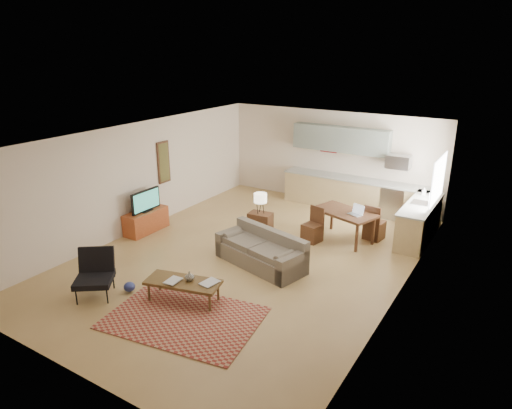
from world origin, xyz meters
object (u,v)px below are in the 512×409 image
Objects in this scene: armchair at (94,275)px; tv_credenza at (146,221)px; sofa at (260,249)px; console_table at (260,226)px; dining_table at (344,226)px; coffee_table at (184,291)px.

tv_credenza is (-1.47, 2.81, -0.16)m from armchair.
sofa is 3.29× the size of console_table.
sofa is 1.78× the size of tv_credenza.
dining_table reaches higher than tv_credenza.
tv_credenza is 2.90m from console_table.
sofa is at bearing -1.45° from tv_credenza.
tv_credenza is 0.82× the size of dining_table.
console_table is (-0.75, 1.24, -0.05)m from sofa.
coffee_table is at bearing -88.09° from sofa.
tv_credenza is at bearing -162.19° from console_table.
sofa is 3.41m from tv_credenza.
dining_table reaches higher than console_table.
console_table is at bearing 23.40° from tv_credenza.
sofa is at bearing 17.90° from armchair.
coffee_table is at bearing -91.29° from dining_table.
dining_table reaches higher than coffee_table.
console_table reaches higher than coffee_table.
armchair is 5.73m from dining_table.
armchair is (-1.50, -0.74, 0.23)m from coffee_table.
console_table reaches higher than tv_credenza.
armchair reaches higher than tv_credenza.
console_table is at bearing -133.83° from dining_table.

